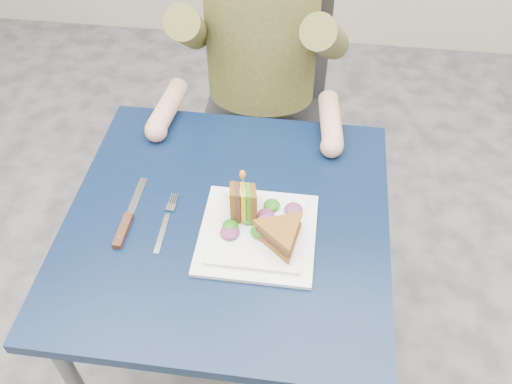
# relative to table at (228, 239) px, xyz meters

# --- Properties ---
(ground) EXTENTS (4.00, 4.00, 0.00)m
(ground) POSITION_rel_table_xyz_m (0.00, 0.00, -0.65)
(ground) COLOR #4D4D4F
(ground) RESTS_ON ground
(table) EXTENTS (0.75, 0.75, 0.73)m
(table) POSITION_rel_table_xyz_m (0.00, 0.00, 0.00)
(table) COLOR black
(table) RESTS_ON ground
(chair) EXTENTS (0.42, 0.40, 0.93)m
(chair) POSITION_rel_table_xyz_m (0.00, 0.74, -0.11)
(chair) COLOR #47474C
(chair) RESTS_ON ground
(diner) EXTENTS (0.54, 0.59, 0.74)m
(diner) POSITION_rel_table_xyz_m (-0.00, 0.63, 0.26)
(diner) COLOR brown
(diner) RESTS_ON chair
(plate) EXTENTS (0.26, 0.26, 0.02)m
(plate) POSITION_rel_table_xyz_m (0.08, -0.04, 0.09)
(plate) COLOR white
(plate) RESTS_ON table
(sandwich_flat) EXTENTS (0.19, 0.19, 0.05)m
(sandwich_flat) POSITION_rel_table_xyz_m (0.13, -0.07, 0.12)
(sandwich_flat) COLOR brown
(sandwich_flat) RESTS_ON plate
(sandwich_upright) EXTENTS (0.08, 0.13, 0.13)m
(sandwich_upright) POSITION_rel_table_xyz_m (0.04, 0.00, 0.13)
(sandwich_upright) COLOR brown
(sandwich_upright) RESTS_ON plate
(fork) EXTENTS (0.02, 0.18, 0.01)m
(fork) POSITION_rel_table_xyz_m (-0.14, -0.04, 0.08)
(fork) COLOR silver
(fork) RESTS_ON table
(knife) EXTENTS (0.02, 0.22, 0.02)m
(knife) POSITION_rel_table_xyz_m (-0.23, -0.05, 0.09)
(knife) COLOR silver
(knife) RESTS_ON table
(toothpick) EXTENTS (0.01, 0.01, 0.06)m
(toothpick) POSITION_rel_table_xyz_m (0.04, 0.00, 0.20)
(toothpick) COLOR tan
(toothpick) RESTS_ON sandwich_upright
(toothpick_frill) EXTENTS (0.01, 0.01, 0.02)m
(toothpick_frill) POSITION_rel_table_xyz_m (0.04, 0.00, 0.23)
(toothpick_frill) COLOR orange
(toothpick_frill) RESTS_ON sandwich_upright
(lettuce_spill) EXTENTS (0.15, 0.13, 0.02)m
(lettuce_spill) POSITION_rel_table_xyz_m (0.08, -0.03, 0.11)
(lettuce_spill) COLOR #337A14
(lettuce_spill) RESTS_ON plate
(onion_ring) EXTENTS (0.04, 0.04, 0.02)m
(onion_ring) POSITION_rel_table_xyz_m (0.09, -0.04, 0.11)
(onion_ring) COLOR #9E4C7A
(onion_ring) RESTS_ON plate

